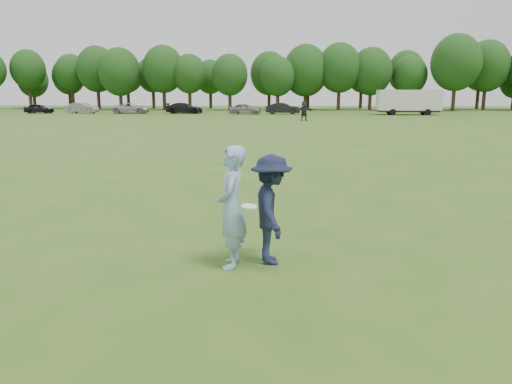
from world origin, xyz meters
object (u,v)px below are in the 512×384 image
(thrower, at_px, (232,207))
(defender, at_px, (271,209))
(car_e, at_px, (245,109))
(car_f, at_px, (283,108))
(car_b, at_px, (82,108))
(cargo_trailer, at_px, (409,101))
(car_c, at_px, (131,108))
(car_d, at_px, (184,108))
(field_cone, at_px, (441,119))
(car_a, at_px, (39,109))
(player_far_d, at_px, (304,111))

(thrower, distance_m, defender, 0.72)
(car_e, height_order, car_f, car_f)
(thrower, relative_size, car_b, 0.47)
(defender, bearing_deg, cargo_trailer, -23.69)
(car_e, xyz_separation_m, car_f, (5.06, 0.57, 0.03))
(car_b, distance_m, car_c, 7.04)
(car_d, xyz_separation_m, field_cone, (30.59, -13.82, -0.58))
(car_f, relative_size, cargo_trailer, 0.51)
(car_a, bearing_deg, car_f, -91.63)
(defender, xyz_separation_m, car_a, (-34.88, 59.15, -0.31))
(car_a, relative_size, car_d, 0.77)
(car_e, bearing_deg, field_cone, -115.03)
(car_c, xyz_separation_m, car_f, (20.99, -0.61, 0.05))
(thrower, xyz_separation_m, player_far_d, (2.14, 44.33, -0.04))
(defender, bearing_deg, field_cone, -28.13)
(thrower, relative_size, car_c, 0.42)
(car_e, relative_size, field_cone, 14.13)
(defender, relative_size, car_b, 0.43)
(defender, distance_m, car_c, 63.79)
(car_f, bearing_deg, car_c, 91.49)
(defender, xyz_separation_m, car_f, (-1.03, 59.25, -0.22))
(car_e, bearing_deg, thrower, -170.22)
(defender, height_order, car_a, defender)
(car_e, bearing_deg, cargo_trailer, -86.35)
(car_e, xyz_separation_m, field_cone, (22.05, -12.51, -0.57))
(field_cone, bearing_deg, car_d, 155.68)
(car_a, xyz_separation_m, cargo_trailer, (50.13, -0.80, 1.11))
(car_b, xyz_separation_m, field_cone, (45.03, -13.86, -0.59))
(car_f, distance_m, cargo_trailer, 16.33)
(car_a, relative_size, car_b, 0.87)
(defender, height_order, car_f, defender)
(cargo_trailer, bearing_deg, car_a, 179.09)
(cargo_trailer, bearing_deg, defender, -104.64)
(car_e, height_order, cargo_trailer, cargo_trailer)
(field_cone, bearing_deg, car_b, 162.89)
(player_far_d, bearing_deg, car_c, 139.64)
(car_c, height_order, car_f, car_f)
(car_a, height_order, car_d, car_d)
(car_a, distance_m, field_cone, 52.49)
(car_a, xyz_separation_m, car_b, (5.82, 0.88, 0.07))
(thrower, relative_size, car_f, 0.46)
(car_a, relative_size, car_e, 0.92)
(defender, xyz_separation_m, player_far_d, (1.47, 44.08, 0.04))
(car_c, relative_size, cargo_trailer, 0.56)
(car_a, height_order, car_e, car_e)
(car_d, xyz_separation_m, cargo_trailer, (29.86, -1.64, 1.04))
(car_d, bearing_deg, car_b, 89.84)
(car_b, bearing_deg, field_cone, -101.13)
(field_cone, bearing_deg, car_a, 165.68)
(car_a, distance_m, car_e, 28.80)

